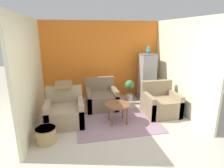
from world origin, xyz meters
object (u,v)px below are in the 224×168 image
object	(u,v)px
armchair_right	(160,104)
parrot	(148,50)
birdcage	(147,77)
potted_plant	(129,88)
coffee_table	(118,106)
wicker_basket	(46,135)
armchair_middle	(101,99)
armchair_left	(65,113)

from	to	relation	value
armchair_right	parrot	xyz separation A→B (m)	(0.10, 1.24, 1.31)
birdcage	potted_plant	world-z (taller)	birdcage
coffee_table	birdcage	bearing A→B (deg)	47.75
wicker_basket	coffee_table	bearing A→B (deg)	18.34
parrot	potted_plant	size ratio (longest dim) A/B	0.36
coffee_table	armchair_right	size ratio (longest dim) A/B	0.69
coffee_table	wicker_basket	world-z (taller)	coffee_table
coffee_table	armchair_middle	size ratio (longest dim) A/B	0.69
armchair_right	armchair_middle	xyz separation A→B (m)	(-1.49, 0.74, 0.00)
wicker_basket	armchair_left	bearing A→B (deg)	63.92
potted_plant	wicker_basket	distance (m)	3.07
birdcage	potted_plant	bearing A→B (deg)	-175.16
potted_plant	wicker_basket	world-z (taller)	potted_plant
armchair_right	birdcage	world-z (taller)	birdcage
armchair_left	armchair_middle	world-z (taller)	same
birdcage	parrot	distance (m)	0.88
wicker_basket	birdcage	bearing A→B (deg)	34.24
armchair_left	armchair_middle	size ratio (longest dim) A/B	1.00
armchair_right	wicker_basket	size ratio (longest dim) A/B	2.07
coffee_table	potted_plant	world-z (taller)	potted_plant
armchair_right	armchair_middle	distance (m)	1.66
coffee_table	armchair_right	bearing A→B (deg)	10.74
coffee_table	armchair_left	world-z (taller)	armchair_left
armchair_left	potted_plant	bearing A→B (deg)	31.57
parrot	armchair_right	bearing A→B (deg)	-94.72
potted_plant	armchair_left	bearing A→B (deg)	-148.43
birdcage	parrot	size ratio (longest dim) A/B	6.19
coffee_table	wicker_basket	xyz separation A→B (m)	(-1.61, -0.53, -0.26)
coffee_table	birdcage	xyz separation A→B (m)	(1.34, 1.48, 0.29)
potted_plant	wicker_basket	bearing A→B (deg)	-140.17
armchair_left	birdcage	world-z (taller)	birdcage
armchair_left	armchair_right	bearing A→B (deg)	0.74
coffee_table	wicker_basket	distance (m)	1.72
wicker_basket	armchair_middle	bearing A→B (deg)	47.97
potted_plant	wicker_basket	xyz separation A→B (m)	(-2.35, -1.96, -0.25)
armchair_left	wicker_basket	size ratio (longest dim) A/B	2.07
armchair_left	parrot	xyz separation A→B (m)	(2.59, 1.28, 1.31)
armchair_left	potted_plant	xyz separation A→B (m)	(1.99, 1.22, 0.14)
armchair_right	coffee_table	bearing A→B (deg)	-169.26
coffee_table	potted_plant	xyz separation A→B (m)	(0.74, 1.43, -0.01)
armchair_middle	birdcage	xyz separation A→B (m)	(1.59, 0.50, 0.43)
armchair_middle	wicker_basket	world-z (taller)	armchair_middle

